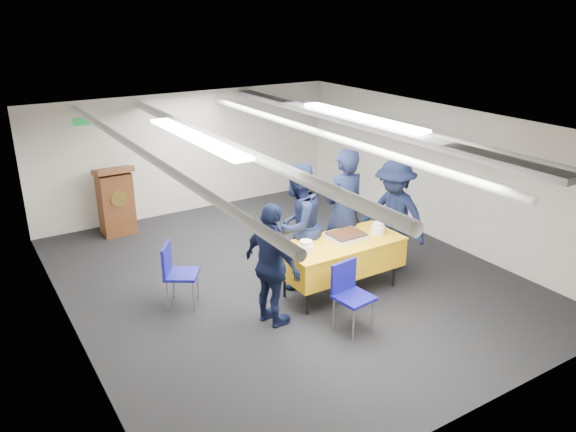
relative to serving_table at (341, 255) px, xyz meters
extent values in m
plane|color=black|center=(-0.42, 0.79, -0.56)|extent=(7.00, 7.00, 0.00)
cube|color=beige|center=(-0.42, 4.28, 0.59)|extent=(6.00, 0.02, 2.30)
cube|color=beige|center=(-3.41, 0.79, 0.59)|extent=(0.02, 7.00, 2.30)
cube|color=beige|center=(2.57, 0.79, 0.59)|extent=(0.02, 7.00, 2.30)
cube|color=white|center=(-0.42, 0.79, 1.73)|extent=(6.00, 7.00, 0.02)
cylinder|color=silver|center=(-2.42, 0.79, 1.62)|extent=(0.10, 6.90, 0.10)
cylinder|color=silver|center=(-1.32, 0.79, 1.58)|extent=(0.14, 6.90, 0.14)
cylinder|color=silver|center=(0.18, 0.79, 1.54)|extent=(0.10, 6.90, 0.10)
cylinder|color=silver|center=(1.48, 0.79, 1.50)|extent=(0.14, 6.90, 0.14)
cube|color=gray|center=(0.78, 0.79, 1.64)|extent=(0.28, 6.90, 0.08)
cube|color=white|center=(-1.72, 0.79, 1.71)|extent=(0.25, 2.60, 0.04)
cube|color=white|center=(0.88, 0.79, 1.71)|extent=(0.25, 2.60, 0.04)
cube|color=#0C591E|center=(-2.32, 4.26, 1.39)|extent=(0.30, 0.04, 0.12)
cylinder|color=black|center=(-0.74, -0.28, -0.38)|extent=(0.04, 0.04, 0.36)
cylinder|color=black|center=(0.74, -0.28, -0.38)|extent=(0.04, 0.04, 0.36)
cylinder|color=black|center=(-0.74, 0.28, -0.38)|extent=(0.04, 0.04, 0.36)
cylinder|color=black|center=(0.74, 0.28, -0.38)|extent=(0.04, 0.04, 0.36)
cube|color=yellow|center=(0.00, 0.00, -0.01)|extent=(1.71, 0.79, 0.39)
cube|color=yellow|center=(0.00, 0.00, 0.20)|extent=(1.73, 0.81, 0.03)
cube|color=white|center=(0.11, 0.03, 0.24)|extent=(0.49, 0.39, 0.06)
cube|color=black|center=(0.11, 0.03, 0.28)|extent=(0.47, 0.37, 0.03)
sphere|color=navy|center=(-0.10, -0.14, 0.28)|extent=(0.04, 0.04, 0.04)
sphere|color=navy|center=(-0.10, 0.21, 0.28)|extent=(0.04, 0.04, 0.04)
sphere|color=navy|center=(0.00, -0.14, 0.28)|extent=(0.04, 0.04, 0.04)
sphere|color=navy|center=(0.00, 0.21, 0.28)|extent=(0.04, 0.04, 0.04)
sphere|color=navy|center=(0.11, -0.14, 0.28)|extent=(0.04, 0.04, 0.04)
sphere|color=navy|center=(0.11, 0.21, 0.28)|extent=(0.04, 0.04, 0.04)
sphere|color=navy|center=(0.22, -0.14, 0.28)|extent=(0.04, 0.04, 0.04)
sphere|color=navy|center=(0.22, 0.21, 0.28)|extent=(0.04, 0.04, 0.04)
sphere|color=navy|center=(0.33, -0.14, 0.28)|extent=(0.04, 0.04, 0.04)
sphere|color=navy|center=(0.33, 0.21, 0.28)|extent=(0.04, 0.04, 0.04)
sphere|color=navy|center=(-0.12, -0.05, 0.28)|extent=(0.04, 0.04, 0.04)
sphere|color=navy|center=(0.35, -0.05, 0.28)|extent=(0.04, 0.04, 0.04)
sphere|color=navy|center=(-0.12, 0.03, 0.28)|extent=(0.04, 0.04, 0.04)
sphere|color=navy|center=(0.35, 0.03, 0.28)|extent=(0.04, 0.04, 0.04)
sphere|color=navy|center=(-0.12, 0.12, 0.28)|extent=(0.04, 0.04, 0.04)
sphere|color=navy|center=(0.35, 0.12, 0.28)|extent=(0.04, 0.04, 0.04)
cylinder|color=white|center=(-0.62, -0.05, 0.27)|extent=(0.20, 0.20, 0.11)
cylinder|color=white|center=(-0.62, -0.05, 0.35)|extent=(0.16, 0.16, 0.05)
cylinder|color=white|center=(0.60, -0.05, 0.27)|extent=(0.20, 0.20, 0.12)
cylinder|color=white|center=(0.60, -0.05, 0.35)|extent=(0.16, 0.16, 0.05)
cube|color=brown|center=(-2.02, 3.84, -0.01)|extent=(0.55, 0.45, 1.10)
cube|color=brown|center=(-2.02, 3.81, 0.59)|extent=(0.62, 0.53, 0.21)
cylinder|color=gold|center=(-2.02, 3.61, 0.14)|extent=(0.28, 0.02, 0.28)
cylinder|color=gray|center=(-0.62, -1.08, -0.34)|extent=(0.02, 0.02, 0.43)
cylinder|color=gray|center=(-0.28, -1.04, -0.34)|extent=(0.02, 0.02, 0.43)
cylinder|color=gray|center=(-0.66, -0.74, -0.34)|extent=(0.02, 0.02, 0.43)
cylinder|color=gray|center=(-0.32, -0.70, -0.34)|extent=(0.02, 0.02, 0.43)
cube|color=navy|center=(-0.47, -0.89, -0.11)|extent=(0.47, 0.47, 0.04)
cube|color=navy|center=(-0.49, -0.70, 0.11)|extent=(0.40, 0.09, 0.40)
cylinder|color=gray|center=(1.00, 0.52, -0.34)|extent=(0.02, 0.02, 0.43)
cylinder|color=gray|center=(1.07, 0.19, -0.34)|extent=(0.02, 0.02, 0.43)
cylinder|color=gray|center=(1.34, 0.58, -0.34)|extent=(0.02, 0.02, 0.43)
cylinder|color=gray|center=(1.40, 0.25, -0.34)|extent=(0.02, 0.02, 0.43)
cube|color=navy|center=(1.20, 0.39, -0.11)|extent=(0.49, 0.49, 0.04)
cube|color=navy|center=(1.39, 0.42, 0.11)|extent=(0.12, 0.40, 0.40)
cylinder|color=gray|center=(-1.97, 0.59, -0.34)|extent=(0.02, 0.02, 0.43)
cylinder|color=gray|center=(-1.78, 0.87, -0.34)|extent=(0.02, 0.02, 0.43)
cylinder|color=gray|center=(-2.25, 0.78, -0.34)|extent=(0.02, 0.02, 0.43)
cylinder|color=gray|center=(-2.06, 1.06, -0.34)|extent=(0.02, 0.02, 0.43)
cube|color=navy|center=(-2.01, 0.83, -0.11)|extent=(0.58, 0.58, 0.04)
cube|color=navy|center=(-2.17, 0.93, 0.11)|extent=(0.26, 0.35, 0.40)
imported|color=black|center=(0.40, 0.50, 0.40)|extent=(0.71, 0.47, 1.91)
imported|color=black|center=(-0.40, 0.51, 0.35)|extent=(1.08, 0.98, 1.81)
imported|color=black|center=(-1.23, -0.22, 0.24)|extent=(0.56, 1.00, 1.61)
imported|color=black|center=(1.15, 0.24, 0.29)|extent=(0.90, 1.22, 1.70)
camera|label=1|loc=(-4.36, -5.60, 3.25)|focal=35.00mm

